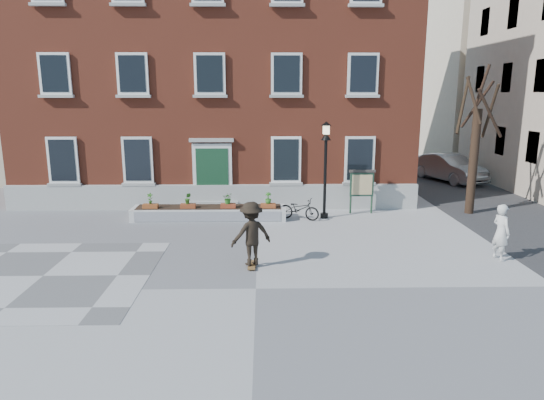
{
  "coord_description": "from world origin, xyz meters",
  "views": [
    {
      "loc": [
        0.2,
        -11.93,
        5.05
      ],
      "look_at": [
        0.5,
        4.0,
        1.5
      ],
      "focal_mm": 32.0,
      "sensor_mm": 36.0,
      "label": 1
    }
  ],
  "objects_px": {
    "notice_board": "(362,184)",
    "skateboarder": "(251,234)",
    "lamp_post": "(326,157)",
    "bystander": "(501,232)",
    "parked_car": "(449,168)",
    "bicycle": "(299,209)"
  },
  "relations": [
    {
      "from": "bicycle",
      "to": "skateboarder",
      "type": "bearing_deg",
      "value": -176.54
    },
    {
      "from": "bystander",
      "to": "notice_board",
      "type": "height_order",
      "value": "notice_board"
    },
    {
      "from": "bystander",
      "to": "lamp_post",
      "type": "distance_m",
      "value": 7.21
    },
    {
      "from": "skateboarder",
      "to": "notice_board",
      "type": "bearing_deg",
      "value": 54.91
    },
    {
      "from": "bystander",
      "to": "skateboarder",
      "type": "bearing_deg",
      "value": 77.72
    },
    {
      "from": "bicycle",
      "to": "bystander",
      "type": "bearing_deg",
      "value": -108.58
    },
    {
      "from": "bicycle",
      "to": "parked_car",
      "type": "xyz_separation_m",
      "value": [
        9.3,
        8.53,
        0.35
      ]
    },
    {
      "from": "lamp_post",
      "to": "skateboarder",
      "type": "height_order",
      "value": "lamp_post"
    },
    {
      "from": "notice_board",
      "to": "lamp_post",
      "type": "bearing_deg",
      "value": -155.23
    },
    {
      "from": "bicycle",
      "to": "lamp_post",
      "type": "distance_m",
      "value": 2.36
    },
    {
      "from": "bicycle",
      "to": "bystander",
      "type": "relative_size",
      "value": 0.96
    },
    {
      "from": "notice_board",
      "to": "bicycle",
      "type": "bearing_deg",
      "value": -160.08
    },
    {
      "from": "lamp_post",
      "to": "skateboarder",
      "type": "bearing_deg",
      "value": -116.75
    },
    {
      "from": "notice_board",
      "to": "skateboarder",
      "type": "distance_m",
      "value": 7.86
    },
    {
      "from": "parked_car",
      "to": "lamp_post",
      "type": "xyz_separation_m",
      "value": [
        -8.25,
        -8.31,
        1.75
      ]
    },
    {
      "from": "parked_car",
      "to": "bystander",
      "type": "bearing_deg",
      "value": -124.99
    },
    {
      "from": "skateboarder",
      "to": "bicycle",
      "type": "bearing_deg",
      "value": 71.71
    },
    {
      "from": "lamp_post",
      "to": "notice_board",
      "type": "bearing_deg",
      "value": 24.77
    },
    {
      "from": "bystander",
      "to": "notice_board",
      "type": "distance_m",
      "value": 6.69
    },
    {
      "from": "parked_car",
      "to": "lamp_post",
      "type": "bearing_deg",
      "value": -155.24
    },
    {
      "from": "parked_car",
      "to": "notice_board",
      "type": "relative_size",
      "value": 2.56
    },
    {
      "from": "bystander",
      "to": "notice_board",
      "type": "relative_size",
      "value": 0.94
    }
  ]
}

